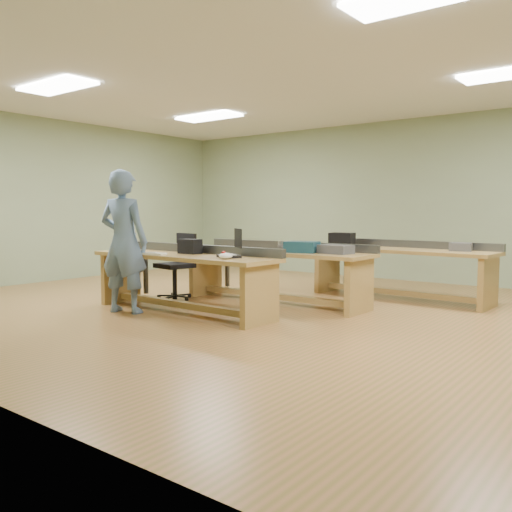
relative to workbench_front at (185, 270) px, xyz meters
The scene contains 21 objects.
floor 1.28m from the workbench_front, 46.24° to the left, with size 10.00×10.00×0.00m, color #9E653C.
ceiling 2.70m from the workbench_front, 46.24° to the left, with size 10.00×10.00×0.00m, color silver.
wall_back 4.99m from the workbench_front, 80.64° to the left, with size 10.00×0.04×3.00m, color gray.
wall_left 4.39m from the workbench_front, 168.82° to the left, with size 0.04×8.00×3.00m, color gray.
fluor_panels 2.68m from the workbench_front, 46.24° to the left, with size 6.20×3.50×0.03m.
workbench_front is the anchor object (origin of this frame).
workbench_mid 1.40m from the workbench_front, 68.31° to the left, with size 2.86×0.77×0.86m.
workbench_back 3.24m from the workbench_front, 56.58° to the left, with size 2.77×0.88×0.86m.
person 0.85m from the workbench_front, 140.85° to the right, with size 0.67×0.44×1.83m, color #637EA2.
laptop_base 0.78m from the workbench_front, ahead, with size 0.29×0.24×0.03m, color black.
laptop_screen 0.93m from the workbench_front, ahead, with size 0.29×0.01×0.23m, color black.
keyboard 0.48m from the workbench_front, 136.01° to the right, with size 0.43×0.14×0.02m, color white.
trackball_mouse 0.92m from the workbench_front, 12.56° to the right, with size 0.15×0.17×0.07m, color white.
camera_bag 0.31m from the workbench_front, 94.68° to the left, with size 0.28×0.18×0.19m, color black.
task_chair 1.10m from the workbench_front, 140.83° to the left, with size 0.60×0.60×0.97m.
parts_bin_teal 1.59m from the workbench_front, 49.23° to the left, with size 0.42×0.31×0.15m, color #163A48.
parts_bin_grey 1.97m from the workbench_front, 40.45° to the left, with size 0.42×0.27×0.11m, color #3D3D3F.
mug 1.46m from the workbench_front, 65.14° to the left, with size 0.11×0.11×0.09m, color #3D3D3F.
drinks_can 1.48m from the workbench_front, 66.79° to the left, with size 0.07×0.07×0.13m, color #B6B6BA.
storage_box_back 2.82m from the workbench_front, 73.23° to the left, with size 0.37×0.26×0.21m, color black.
tray_back 3.80m from the workbench_front, 46.01° to the left, with size 0.29×0.21×0.11m, color #3D3D3F.
Camera 1 is at (4.15, -5.75, 1.31)m, focal length 38.00 mm.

